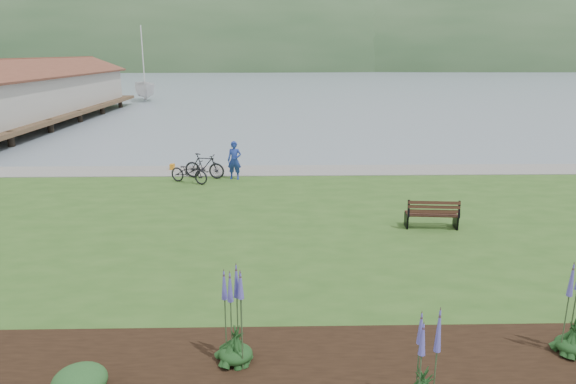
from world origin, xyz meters
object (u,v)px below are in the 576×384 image
object	(u,v)px
park_bench	(432,213)
person	(234,157)
sailboat	(146,101)
bicycle_a	(189,172)

from	to	relation	value
park_bench	person	xyz separation A→B (m)	(-6.85, 6.82, 0.50)
park_bench	sailboat	distance (m)	53.86
park_bench	bicycle_a	distance (m)	10.70
person	bicycle_a	xyz separation A→B (m)	(-1.92, -0.68, -0.51)
park_bench	sailboat	bearing A→B (deg)	118.38
person	bicycle_a	bearing A→B (deg)	-151.64
bicycle_a	park_bench	bearing A→B (deg)	-97.98
bicycle_a	sailboat	xyz separation A→B (m)	(-12.46, 43.36, -0.89)
person	sailboat	size ratio (longest dim) A/B	0.07
park_bench	person	bearing A→B (deg)	140.31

